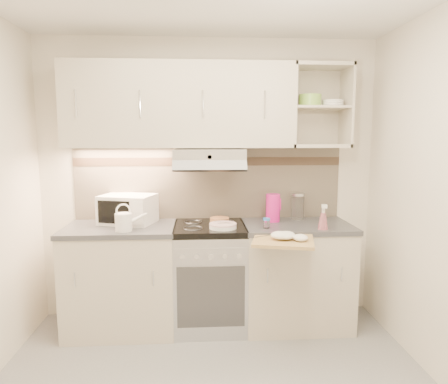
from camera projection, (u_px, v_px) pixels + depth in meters
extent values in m
cube|color=silver|center=(209.00, 180.00, 3.63)|extent=(3.00, 0.04, 2.50)
cube|color=silver|center=(240.00, 320.00, 0.86)|extent=(3.00, 0.04, 2.50)
cube|color=#C6B299|center=(209.00, 183.00, 3.63)|extent=(2.40, 0.02, 0.64)
cube|color=#3C2C20|center=(209.00, 162.00, 3.59)|extent=(2.40, 0.01, 0.08)
cube|color=beige|center=(179.00, 106.00, 3.36)|extent=(1.90, 0.34, 0.70)
cube|color=beige|center=(319.00, 106.00, 3.43)|extent=(0.50, 0.34, 0.70)
cylinder|color=#81B646|center=(310.00, 100.00, 3.42)|extent=(0.19, 0.19, 0.10)
cylinder|color=white|center=(333.00, 103.00, 3.44)|extent=(0.18, 0.18, 0.06)
cube|color=#B7B7BC|center=(209.00, 156.00, 3.40)|extent=(0.60, 0.40, 0.12)
cube|color=beige|center=(122.00, 280.00, 3.40)|extent=(0.90, 0.60, 0.86)
cube|color=#47474C|center=(120.00, 228.00, 3.34)|extent=(0.92, 0.62, 0.04)
cube|color=beige|center=(295.00, 276.00, 3.49)|extent=(0.90, 0.60, 0.86)
cube|color=#47474C|center=(297.00, 226.00, 3.43)|extent=(0.92, 0.62, 0.04)
cube|color=#B7B7BC|center=(210.00, 279.00, 3.45)|extent=(0.60, 0.58, 0.85)
cube|color=black|center=(210.00, 228.00, 3.39)|extent=(0.60, 0.60, 0.05)
cube|color=white|center=(128.00, 209.00, 3.44)|extent=(0.51, 0.43, 0.25)
cube|color=black|center=(125.00, 213.00, 3.28)|extent=(0.28, 0.10, 0.19)
cylinder|color=white|center=(124.00, 222.00, 3.16)|extent=(0.13, 0.13, 0.14)
cone|color=white|center=(137.00, 219.00, 3.19)|extent=(0.19, 0.08, 0.11)
torus|color=white|center=(123.00, 211.00, 3.14)|extent=(0.12, 0.05, 0.12)
cylinder|color=white|center=(223.00, 227.00, 3.26)|extent=(0.22, 0.22, 0.01)
cylinder|color=white|center=(223.00, 226.00, 3.26)|extent=(0.22, 0.22, 0.01)
cylinder|color=white|center=(223.00, 224.00, 3.25)|extent=(0.22, 0.22, 0.01)
cube|color=silver|center=(223.00, 223.00, 3.25)|extent=(0.14, 0.07, 0.01)
cylinder|color=#A07F3D|center=(220.00, 220.00, 3.48)|extent=(0.17, 0.17, 0.04)
cylinder|color=#D61884|center=(273.00, 208.00, 3.51)|extent=(0.12, 0.12, 0.25)
cube|color=#D61884|center=(280.00, 204.00, 3.51)|extent=(0.02, 0.03, 0.10)
cylinder|color=silver|center=(297.00, 207.00, 3.62)|extent=(0.12, 0.12, 0.21)
cylinder|color=#B7B7BC|center=(298.00, 195.00, 3.60)|extent=(0.12, 0.12, 0.02)
cylinder|color=white|center=(267.00, 224.00, 3.26)|extent=(0.05, 0.05, 0.07)
cylinder|color=blue|center=(267.00, 219.00, 3.25)|extent=(0.06, 0.06, 0.02)
cone|color=pink|center=(323.00, 221.00, 3.22)|extent=(0.08, 0.08, 0.13)
cube|color=tan|center=(283.00, 241.00, 2.98)|extent=(0.52, 0.49, 0.02)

